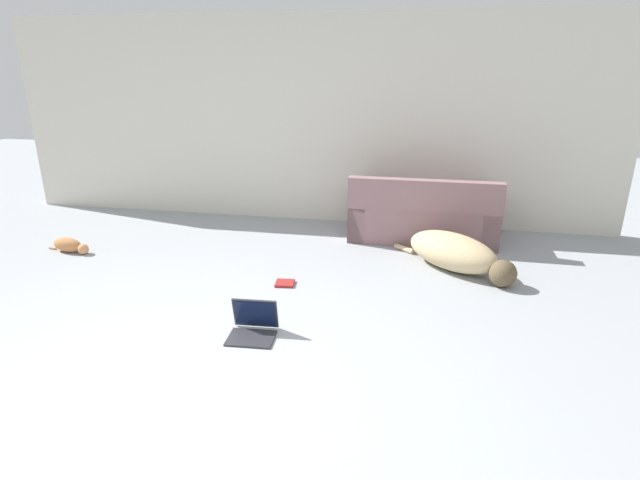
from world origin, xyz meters
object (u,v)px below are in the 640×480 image
(dog, at_px, (456,253))
(cat, at_px, (70,245))
(laptop_open, at_px, (254,323))
(book_red, at_px, (285,283))
(couch, at_px, (422,217))

(dog, xyz_separation_m, cat, (-4.20, -0.30, -0.10))
(laptop_open, distance_m, book_red, 0.94)
(dog, bearing_deg, laptop_open, -95.25)
(laptop_open, xyz_separation_m, book_red, (0.00, 0.93, -0.07))
(couch, bearing_deg, dog, 110.64)
(dog, height_order, book_red, dog)
(couch, height_order, book_red, couch)
(couch, height_order, cat, couch)
(dog, distance_m, laptop_open, 2.30)
(couch, xyz_separation_m, laptop_open, (-1.28, -2.56, -0.18))
(dog, relative_size, laptop_open, 3.30)
(laptop_open, relative_size, book_red, 1.95)
(cat, bearing_deg, dog, 12.77)
(cat, distance_m, book_red, 2.61)
(laptop_open, bearing_deg, dog, 41.56)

